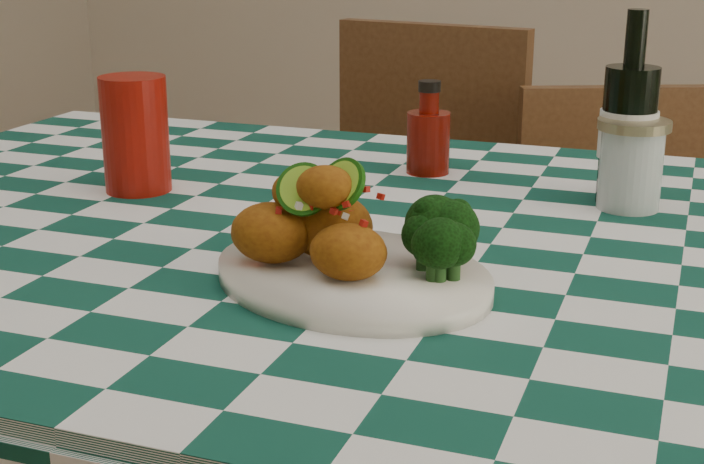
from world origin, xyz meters
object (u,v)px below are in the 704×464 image
at_px(beer_bottle, 630,109).
at_px(mason_jar, 631,165).
at_px(fried_chicken_pile, 329,216).
at_px(red_tumbler, 135,134).
at_px(plate, 352,276).
at_px(wooden_chair_left, 387,264).
at_px(wooden_chair_right, 632,326).
at_px(ketchup_bottle, 429,127).

bearing_deg(beer_bottle, mason_jar, -71.14).
relative_size(fried_chicken_pile, red_tumbler, 1.03).
distance_m(plate, mason_jar, 0.44).
bearing_deg(plate, mason_jar, 57.96).
distance_m(fried_chicken_pile, red_tumbler, 0.44).
distance_m(fried_chicken_pile, beer_bottle, 0.47).
distance_m(red_tumbler, wooden_chair_left, 0.81).
height_order(mason_jar, wooden_chair_left, wooden_chair_left).
height_order(plate, mason_jar, mason_jar).
bearing_deg(wooden_chair_left, red_tumbler, -90.87).
relative_size(plate, beer_bottle, 1.23).
bearing_deg(fried_chicken_pile, beer_bottle, 58.06).
relative_size(mason_jar, wooden_chair_right, 0.14).
bearing_deg(wooden_chair_left, ketchup_bottle, -56.02).
bearing_deg(fried_chicken_pile, plate, 0.00).
height_order(mason_jar, beer_bottle, beer_bottle).
bearing_deg(red_tumbler, beer_bottle, 14.78).
relative_size(plate, wooden_chair_right, 0.36).
bearing_deg(fried_chicken_pile, mason_jar, 55.40).
distance_m(mason_jar, beer_bottle, 0.07).
bearing_deg(beer_bottle, plate, -119.40).
xyz_separation_m(ketchup_bottle, wooden_chair_right, (0.28, 0.42, -0.44)).
bearing_deg(wooden_chair_right, mason_jar, -112.16).
distance_m(mason_jar, wooden_chair_left, 0.84).
bearing_deg(wooden_chair_right, red_tumbler, -156.61).
height_order(fried_chicken_pile, ketchup_bottle, ketchup_bottle).
relative_size(fried_chicken_pile, wooden_chair_left, 0.17).
xyz_separation_m(wooden_chair_left, wooden_chair_right, (0.49, -0.04, -0.05)).
distance_m(red_tumbler, mason_jar, 0.64).
xyz_separation_m(mason_jar, beer_bottle, (-0.01, 0.03, 0.07)).
height_order(red_tumbler, ketchup_bottle, red_tumbler).
relative_size(plate, wooden_chair_left, 0.32).
xyz_separation_m(plate, fried_chicken_pile, (-0.02, 0.00, 0.06)).
distance_m(plate, fried_chicken_pile, 0.06).
xyz_separation_m(plate, beer_bottle, (0.23, 0.40, 0.11)).
bearing_deg(fried_chicken_pile, wooden_chair_left, 104.43).
bearing_deg(ketchup_bottle, plate, -83.46).
distance_m(beer_bottle, wooden_chair_left, 0.85).
bearing_deg(plate, red_tumbler, 148.88).
height_order(ketchup_bottle, mason_jar, ketchup_bottle).
height_order(red_tumbler, beer_bottle, beer_bottle).
xyz_separation_m(beer_bottle, wooden_chair_right, (0.00, 0.49, -0.49)).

